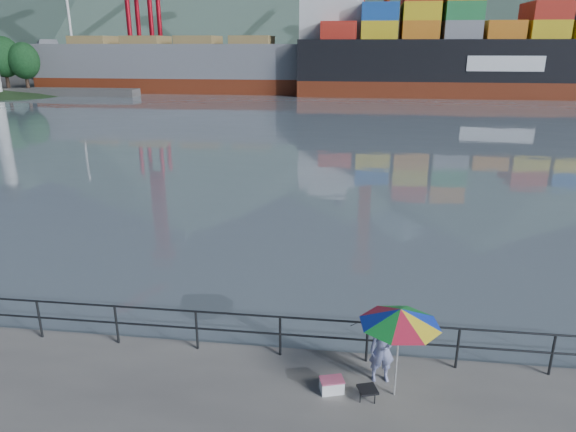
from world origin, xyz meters
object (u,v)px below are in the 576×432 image
Objects in this scene: beach_umbrella at (400,317)px; cooler_bag at (332,386)px; container_ship at (510,52)px; fisherman at (382,349)px; bulk_carrier at (229,64)px.

cooler_bag is at bearing -177.15° from beach_umbrella.
container_ship is at bearing 56.11° from cooler_bag.
fisherman is at bearing 119.21° from beach_umbrella.
bulk_carrier is 41.33m from container_ship.
fisherman is 1.32m from cooler_bag.
container_ship reaches higher than bulk_carrier.
fisherman is 72.55m from container_ship.
bulk_carrier is at bearing 96.87° from fisherman.
bulk_carrier is 1.00× the size of container_ship.
fisherman is 75.01m from bulk_carrier.
container_ship is at bearing 73.81° from beach_umbrella.
bulk_carrier is (-20.66, 72.04, 3.30)m from fisherman.
cooler_bag is at bearing -107.15° from container_ship.
container_ship reaches higher than beach_umbrella.
cooler_bag is (-1.30, -0.06, -1.70)m from beach_umbrella.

